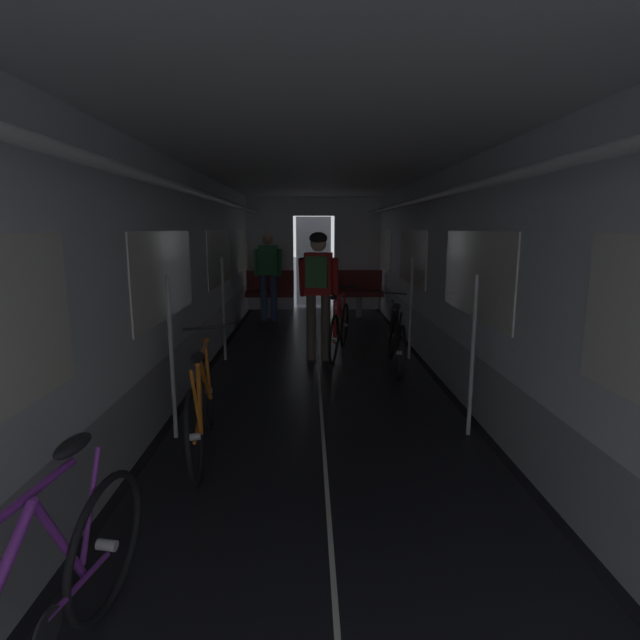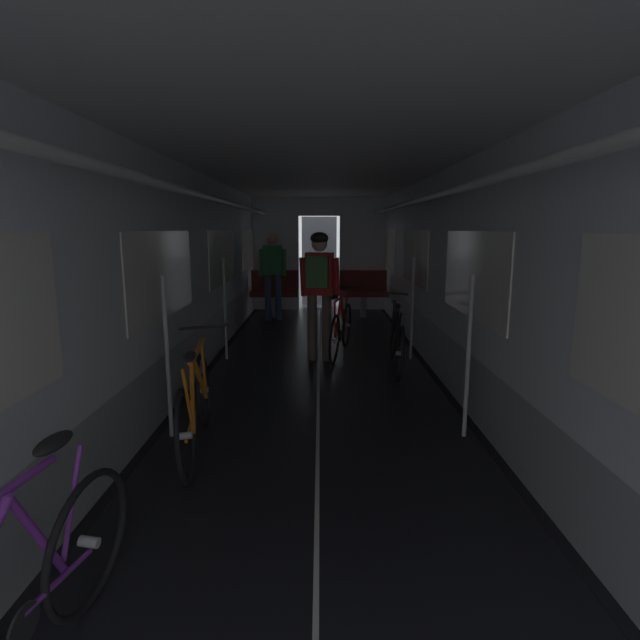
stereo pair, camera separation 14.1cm
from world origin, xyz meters
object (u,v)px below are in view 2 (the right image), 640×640
Objects in this scene: bicycle_black at (398,340)px; person_standing_near_bench at (275,271)px; bicycle_red_in_aisle at (343,329)px; bench_seat_far_right at (365,289)px; bicycle_orange at (197,404)px; bench_seat_far_left at (276,289)px; bicycle_purple at (12,613)px; person_cyclist_aisle at (321,282)px.

bicycle_black is 4.03m from person_standing_near_bench.
bicycle_red_in_aisle is (-0.68, 0.72, 0.00)m from bicycle_black.
bench_seat_far_right is 0.58× the size of bicycle_orange.
bench_seat_far_left is 3.39m from bicycle_red_in_aisle.
bicycle_black is at bearing -64.02° from bench_seat_far_left.
bench_seat_far_right is 8.69m from bicycle_purple.
person_cyclist_aisle reaches higher than bicycle_purple.
bench_seat_far_right is 3.58m from person_cyclist_aisle.
bicycle_purple is at bearing -102.63° from person_cyclist_aisle.
bicycle_red_in_aisle is at bearing 67.24° from bicycle_orange.
bicycle_orange is at bearing -129.85° from bicycle_black.
bench_seat_far_right is at bearing 73.26° from bicycle_orange.
person_cyclist_aisle is at bearing -104.55° from bench_seat_far_right.
bench_seat_far_left is at bearing 88.54° from bicycle_purple.
person_cyclist_aisle reaches higher than bicycle_orange.
bench_seat_far_left is 0.55m from person_standing_near_bench.
bicycle_black is 5.03m from bicycle_purple.
bicycle_red_in_aisle is 0.99× the size of person_standing_near_bench.
person_cyclist_aisle is 1.03× the size of person_standing_near_bench.
bicycle_orange is 3.07m from bicycle_black.
bicycle_orange is 0.98× the size of person_cyclist_aisle.
bicycle_black is 1.00× the size of bicycle_purple.
bicycle_red_in_aisle is at bearing -100.47° from bench_seat_far_right.
bicycle_black is (0.09, -3.88, -0.18)m from bench_seat_far_right.
bicycle_black is at bearing -61.68° from person_standing_near_bench.
bicycle_red_in_aisle is at bearing -66.44° from person_standing_near_bench.
person_cyclist_aisle is (0.99, 2.82, 0.69)m from bicycle_orange.
person_cyclist_aisle is 1.04× the size of bicycle_red_in_aisle.
person_cyclist_aisle reaches higher than bench_seat_far_left.
person_cyclist_aisle is (0.91, -3.43, 0.50)m from bench_seat_far_left.
person_standing_near_bench reaches higher than bicycle_red_in_aisle.
bicycle_purple is (-2.02, -8.45, -0.18)m from bench_seat_far_right.
bench_seat_far_right is 3.89m from bicycle_black.
bench_seat_far_left is at bearing 111.06° from bicycle_red_in_aisle.
person_cyclist_aisle reaches higher than bench_seat_far_right.
person_standing_near_bench reaches higher than bench_seat_far_left.
bicycle_red_in_aisle is (-0.58, -3.16, -0.18)m from bench_seat_far_right.
bicycle_red_in_aisle is (1.29, 3.08, 0.00)m from bicycle_orange.
bicycle_purple is 8.10m from person_standing_near_bench.
bench_seat_far_left is 1.00× the size of bench_seat_far_right.
person_standing_near_bench is at bearing 118.32° from bicycle_black.
bench_seat_far_right is 0.59× the size of bicycle_red_in_aisle.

